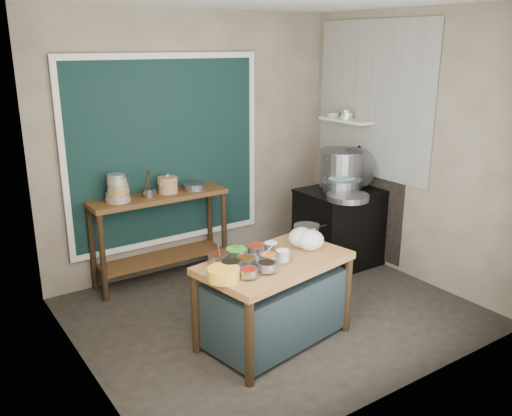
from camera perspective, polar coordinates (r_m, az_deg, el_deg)
floor at (r=5.26m, az=1.80°, el=-10.96°), size 3.50×3.00×0.02m
back_wall at (r=6.03m, az=-6.57°, el=6.81°), size 3.50×0.02×2.80m
left_wall at (r=4.02m, az=-18.79°, el=0.85°), size 0.02×3.00×2.80m
right_wall at (r=5.95m, az=15.88°, el=6.15°), size 0.02×3.00×2.80m
curtain_panel at (r=5.85m, az=-9.42°, el=5.88°), size 2.10×0.02×1.90m
curtain_frame at (r=5.84m, az=-9.37°, el=5.87°), size 2.22×0.03×2.02m
tile_panel at (r=6.24m, az=12.17°, el=11.06°), size 0.02×1.70×1.70m
soot_patch at (r=6.52m, az=10.95°, el=1.07°), size 0.01×1.30×1.30m
wall_shelf at (r=6.40m, az=9.42°, el=9.10°), size 0.22×0.70×0.03m
prep_table at (r=4.62m, az=1.93°, el=-9.75°), size 1.35×0.92×0.75m
back_counter at (r=5.83m, az=-9.99°, el=-3.11°), size 1.45×0.40×0.95m
stove_block at (r=6.27m, az=8.92°, el=-2.09°), size 0.90×0.68×0.85m
stove_top at (r=6.14m, az=9.10°, el=1.79°), size 0.92×0.69×0.03m
condiment_tray at (r=4.37m, az=-0.40°, el=-5.81°), size 0.59×0.46×0.02m
condiment_bowls at (r=4.34m, az=-0.84°, el=-5.29°), size 0.66×0.52×0.08m
yellow_basin at (r=4.09m, az=-3.43°, el=-6.93°), size 0.30×0.30×0.09m
saucepan at (r=4.92m, az=5.34°, el=-2.53°), size 0.25×0.25×0.13m
plastic_bag_a at (r=4.66m, az=5.83°, el=-3.40°), size 0.27×0.25×0.17m
plastic_bag_b at (r=4.73m, az=4.75°, el=-3.08°), size 0.29×0.27×0.17m
bowl_stack at (r=5.51m, az=-14.38°, el=1.90°), size 0.25×0.25×0.28m
utensil_cup at (r=5.63m, az=-11.25°, el=1.60°), size 0.17×0.17×0.09m
ceramic_crock at (r=5.73m, az=-9.27°, el=2.31°), size 0.29×0.29×0.15m
wide_bowl at (r=5.85m, az=-6.53°, el=2.30°), size 0.29×0.29×0.07m
stock_pot at (r=6.25m, az=9.00°, el=4.14°), size 0.56×0.56×0.41m
pot_lid at (r=6.22m, az=10.57°, el=4.27°), size 0.18×0.49×0.47m
steamer at (r=6.04m, az=9.00°, el=2.37°), size 0.53×0.53×0.14m
green_cloth at (r=6.02m, az=9.03°, el=3.10°), size 0.24×0.19×0.02m
shallow_pan at (r=5.74m, az=9.64°, el=1.13°), size 0.52×0.52×0.06m
shelf_bowl_stack at (r=6.39m, az=9.52°, el=9.69°), size 0.14×0.14×0.11m
shelf_bowl_green at (r=6.55m, az=8.16°, el=9.71°), size 0.18×0.18×0.06m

